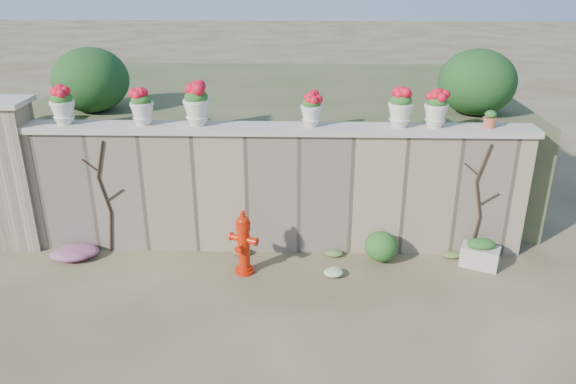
{
  "coord_description": "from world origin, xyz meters",
  "views": [
    {
      "loc": [
        0.48,
        -6.55,
        4.45
      ],
      "look_at": [
        0.25,
        1.4,
        1.16
      ],
      "focal_mm": 35.0,
      "sensor_mm": 36.0,
      "label": 1
    }
  ],
  "objects_px": {
    "planter_box": "(480,254)",
    "fire_hydrant": "(244,242)",
    "terracotta_pot": "(490,120)",
    "urn_pot_0": "(62,106)"
  },
  "relations": [
    {
      "from": "planter_box",
      "to": "terracotta_pot",
      "type": "height_order",
      "value": "terracotta_pot"
    },
    {
      "from": "planter_box",
      "to": "urn_pot_0",
      "type": "distance_m",
      "value": 6.86
    },
    {
      "from": "planter_box",
      "to": "terracotta_pot",
      "type": "xyz_separation_m",
      "value": [
        0.05,
        0.55,
        2.0
      ]
    },
    {
      "from": "planter_box",
      "to": "terracotta_pot",
      "type": "distance_m",
      "value": 2.07
    },
    {
      "from": "urn_pot_0",
      "to": "terracotta_pot",
      "type": "relative_size",
      "value": 2.31
    },
    {
      "from": "fire_hydrant",
      "to": "planter_box",
      "type": "height_order",
      "value": "fire_hydrant"
    },
    {
      "from": "planter_box",
      "to": "urn_pot_0",
      "type": "relative_size",
      "value": 1.11
    },
    {
      "from": "planter_box",
      "to": "fire_hydrant",
      "type": "bearing_deg",
      "value": -151.1
    },
    {
      "from": "terracotta_pot",
      "to": "planter_box",
      "type": "bearing_deg",
      "value": -94.8
    },
    {
      "from": "planter_box",
      "to": "terracotta_pot",
      "type": "bearing_deg",
      "value": 109.36
    }
  ]
}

